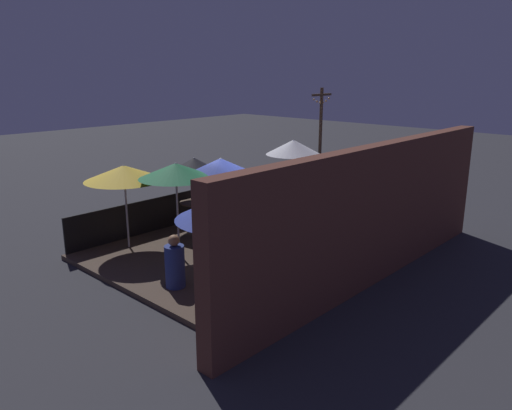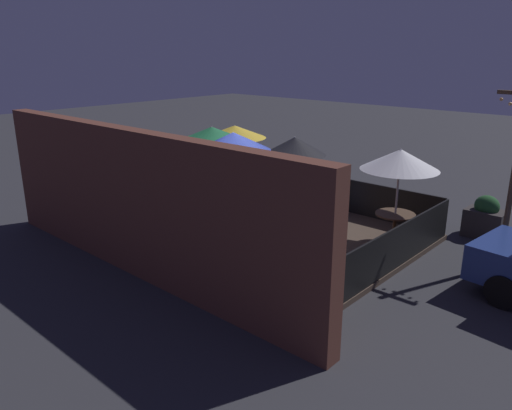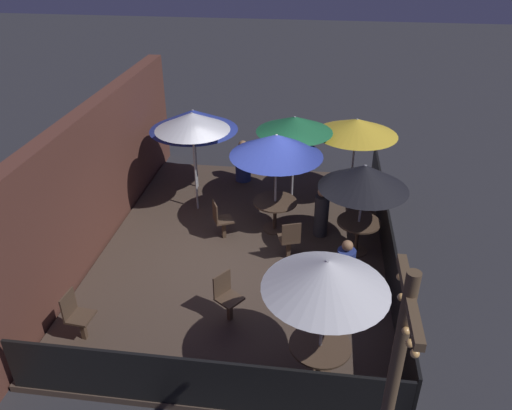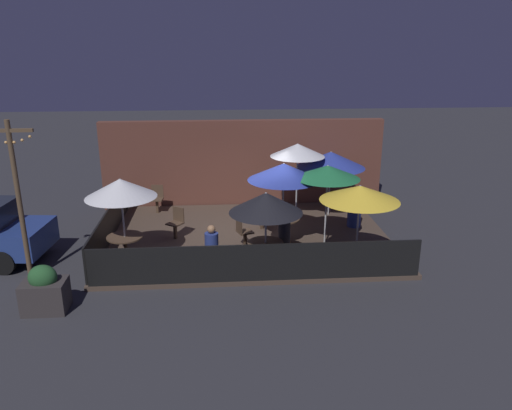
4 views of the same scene
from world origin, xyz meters
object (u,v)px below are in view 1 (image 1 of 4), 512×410
(patio_umbrella_4, at_px, (231,206))
(patio_umbrella_5, at_px, (124,173))
(patron_0, at_px, (175,264))
(patron_2, at_px, (198,217))
(patio_umbrella_6, at_px, (176,171))
(planter_box, at_px, (271,181))
(patio_umbrella_0, at_px, (194,167))
(patio_umbrella_2, at_px, (221,168))
(patio_umbrella_3, at_px, (260,176))
(patio_chair_2, at_px, (398,218))
(dining_table_2, at_px, (222,225))
(patio_chair_3, at_px, (269,233))
(patio_chair_1, at_px, (242,215))
(dining_table_1, at_px, (293,190))
(dining_table_0, at_px, (195,207))
(patron_1, at_px, (236,203))
(patio_chair_0, at_px, (310,209))
(light_post, at_px, (320,137))
(parked_car_0, at_px, (376,171))
(patio_umbrella_1, at_px, (293,147))

(patio_umbrella_4, distance_m, patio_umbrella_5, 4.04)
(patron_0, height_order, patron_2, patron_2)
(patio_umbrella_6, height_order, planter_box, patio_umbrella_6)
(patio_umbrella_0, bearing_deg, patio_umbrella_2, 70.01)
(patron_2, relative_size, planter_box, 1.12)
(planter_box, bearing_deg, patio_umbrella_3, 39.75)
(patio_umbrella_4, distance_m, patio_chair_2, 5.95)
(dining_table_2, distance_m, patio_chair_3, 1.28)
(patio_chair_1, distance_m, patio_chair_3, 1.70)
(patio_umbrella_2, bearing_deg, dining_table_1, -165.59)
(dining_table_0, xyz_separation_m, dining_table_1, (-3.61, 0.74, -0.01))
(patio_chair_3, bearing_deg, planter_box, -73.96)
(patio_umbrella_4, relative_size, dining_table_0, 2.46)
(patio_umbrella_3, distance_m, patron_2, 3.59)
(patio_umbrella_3, distance_m, planter_box, 8.48)
(dining_table_1, relative_size, planter_box, 0.86)
(patio_umbrella_3, bearing_deg, dining_table_2, -109.26)
(patron_1, bearing_deg, patio_umbrella_6, -105.25)
(patio_umbrella_0, distance_m, patio_chair_1, 1.97)
(patio_chair_3, height_order, planter_box, planter_box)
(patio_umbrella_6, relative_size, patio_chair_3, 2.52)
(patio_umbrella_0, distance_m, dining_table_0, 1.20)
(dining_table_2, height_order, patio_chair_0, patio_chair_0)
(patron_0, bearing_deg, patio_chair_3, 128.90)
(patron_1, relative_size, light_post, 0.28)
(patio_umbrella_3, bearing_deg, patio_umbrella_6, -78.37)
(dining_table_0, relative_size, dining_table_1, 0.98)
(parked_car_0, bearing_deg, light_post, -26.95)
(patio_chair_1, distance_m, patron_1, 1.41)
(patron_0, bearing_deg, patio_umbrella_6, 178.95)
(patio_umbrella_0, bearing_deg, patio_chair_3, 87.55)
(patio_umbrella_6, relative_size, patron_0, 2.01)
(patio_umbrella_4, xyz_separation_m, dining_table_2, (-1.84, -2.27, -1.30))
(patio_chair_1, xyz_separation_m, parked_car_0, (-7.36, 0.02, 0.20))
(patio_umbrella_5, relative_size, patron_2, 1.78)
(dining_table_1, distance_m, light_post, 2.80)
(patio_umbrella_0, relative_size, patio_chair_0, 2.23)
(patio_umbrella_3, bearing_deg, patron_0, -27.48)
(patio_umbrella_4, height_order, patron_1, patio_umbrella_4)
(patio_chair_1, bearing_deg, patio_umbrella_1, 172.68)
(patron_2, distance_m, parked_car_0, 8.46)
(patio_umbrella_0, height_order, dining_table_1, patio_umbrella_0)
(patio_chair_1, relative_size, patron_1, 0.84)
(patio_umbrella_2, bearing_deg, patio_umbrella_6, -14.78)
(patio_umbrella_0, bearing_deg, patio_chair_1, 109.49)
(patio_umbrella_1, bearing_deg, patio_chair_3, 31.13)
(patio_umbrella_1, relative_size, patio_umbrella_6, 0.98)
(patio_chair_3, bearing_deg, patio_umbrella_3, 99.19)
(patio_umbrella_5, xyz_separation_m, dining_table_2, (-1.68, 1.76, -1.37))
(patio_umbrella_5, bearing_deg, patron_1, 176.47)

